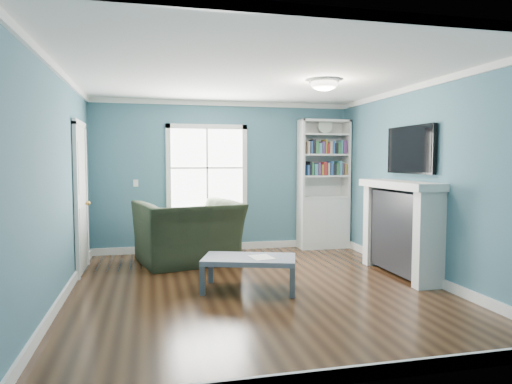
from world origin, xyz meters
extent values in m
plane|color=black|center=(0.00, 0.00, 0.00)|extent=(5.00, 5.00, 0.00)
plane|color=#3F6B7D|center=(0.00, 2.50, 1.30)|extent=(4.50, 0.00, 4.50)
plane|color=#3F6B7D|center=(0.00, -2.50, 1.30)|extent=(4.50, 0.00, 4.50)
plane|color=#3F6B7D|center=(-2.25, 0.00, 1.30)|extent=(0.00, 5.00, 5.00)
plane|color=#3F6B7D|center=(2.25, 0.00, 1.30)|extent=(0.00, 5.00, 5.00)
plane|color=white|center=(0.00, 0.00, 2.60)|extent=(5.00, 5.00, 0.00)
cube|color=white|center=(0.00, 2.48, 0.06)|extent=(4.50, 0.03, 0.12)
cube|color=white|center=(0.00, -2.48, 0.06)|extent=(4.50, 0.03, 0.12)
cube|color=white|center=(-2.23, 0.00, 0.06)|extent=(0.03, 5.00, 0.12)
cube|color=white|center=(2.23, 0.00, 0.06)|extent=(0.03, 5.00, 0.12)
cube|color=white|center=(0.00, 2.48, 2.56)|extent=(4.50, 0.04, 0.08)
cube|color=white|center=(0.00, -2.48, 2.56)|extent=(4.50, 0.04, 0.08)
cube|color=white|center=(-2.23, 0.00, 2.56)|extent=(0.04, 5.00, 0.08)
cube|color=white|center=(2.23, 0.00, 2.56)|extent=(0.04, 5.00, 0.08)
cube|color=white|center=(-0.30, 2.50, 1.45)|extent=(1.24, 0.01, 1.34)
cube|color=white|center=(-0.96, 2.48, 1.45)|extent=(0.08, 0.06, 1.50)
cube|color=white|center=(0.36, 2.48, 1.45)|extent=(0.08, 0.06, 1.50)
cube|color=white|center=(-0.30, 2.48, 0.74)|extent=(1.40, 0.06, 0.08)
cube|color=white|center=(-0.30, 2.48, 2.16)|extent=(1.40, 0.06, 0.08)
cube|color=white|center=(-0.30, 2.48, 1.45)|extent=(1.24, 0.03, 0.03)
cube|color=white|center=(-0.30, 2.48, 1.45)|extent=(0.03, 0.03, 1.34)
cube|color=silver|center=(1.77, 2.30, 0.45)|extent=(0.90, 0.35, 0.90)
cube|color=silver|center=(1.34, 2.30, 1.60)|extent=(0.04, 0.35, 1.40)
cube|color=silver|center=(2.20, 2.30, 1.60)|extent=(0.04, 0.35, 1.40)
cube|color=silver|center=(1.77, 2.46, 1.60)|extent=(0.90, 0.02, 1.40)
cube|color=silver|center=(1.77, 2.30, 2.28)|extent=(0.90, 0.35, 0.04)
cube|color=silver|center=(1.77, 2.30, 0.92)|extent=(0.84, 0.33, 0.03)
cube|color=silver|center=(1.77, 2.30, 1.30)|extent=(0.84, 0.33, 0.03)
cube|color=silver|center=(1.77, 2.30, 1.68)|extent=(0.84, 0.33, 0.03)
cube|color=silver|center=(1.77, 2.30, 2.04)|extent=(0.84, 0.33, 0.03)
cube|color=#264C8C|center=(1.77, 2.28, 1.43)|extent=(0.70, 0.25, 0.22)
cube|color=black|center=(1.77, 2.28, 1.81)|extent=(0.70, 0.25, 0.22)
cylinder|color=beige|center=(1.77, 2.25, 2.19)|extent=(0.26, 0.06, 0.26)
cube|color=black|center=(2.09, 0.20, 0.60)|extent=(0.30, 1.20, 1.10)
cube|color=black|center=(2.07, 0.20, 0.40)|extent=(0.22, 0.65, 0.70)
cube|color=silver|center=(2.07, -0.47, 0.60)|extent=(0.36, 0.16, 1.20)
cube|color=silver|center=(2.07, 0.87, 0.60)|extent=(0.36, 0.16, 1.20)
cube|color=silver|center=(2.05, 0.20, 1.25)|extent=(0.44, 1.58, 0.10)
cube|color=black|center=(2.20, 0.20, 1.72)|extent=(0.06, 1.10, 0.65)
cube|color=silver|center=(-2.23, 1.40, 1.02)|extent=(0.04, 0.80, 2.05)
cube|color=white|center=(-2.22, 0.95, 1.02)|extent=(0.05, 0.08, 2.13)
cube|color=white|center=(-2.22, 1.85, 1.02)|extent=(0.05, 0.08, 2.13)
cube|color=white|center=(-2.22, 1.40, 2.09)|extent=(0.05, 0.98, 0.08)
sphere|color=#BF8C3F|center=(-2.17, 1.70, 0.95)|extent=(0.07, 0.07, 0.07)
ellipsoid|color=white|center=(0.90, 0.10, 2.54)|extent=(0.34, 0.34, 0.15)
cylinder|color=white|center=(0.90, 0.10, 2.58)|extent=(0.38, 0.38, 0.03)
cube|color=white|center=(-1.50, 2.48, 1.20)|extent=(0.08, 0.01, 0.12)
imported|color=black|center=(-0.71, 1.60, 0.64)|extent=(1.65, 1.28, 1.27)
cube|color=#444A52|center=(-0.69, -0.13, 0.17)|extent=(0.08, 0.08, 0.34)
cube|color=#444A52|center=(0.32, -0.46, 0.17)|extent=(0.08, 0.08, 0.34)
cube|color=#444A52|center=(-0.52, 0.39, 0.17)|extent=(0.08, 0.08, 0.34)
cube|color=#444A52|center=(0.49, 0.06, 0.17)|extent=(0.08, 0.08, 0.34)
cube|color=slate|center=(-0.10, -0.03, 0.38)|extent=(1.25, 0.93, 0.06)
cube|color=white|center=(0.04, -0.09, 0.41)|extent=(0.29, 0.35, 0.00)
camera|label=1|loc=(-1.26, -5.39, 1.58)|focal=32.00mm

